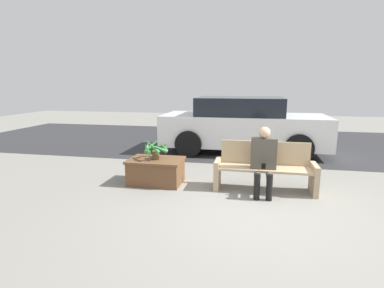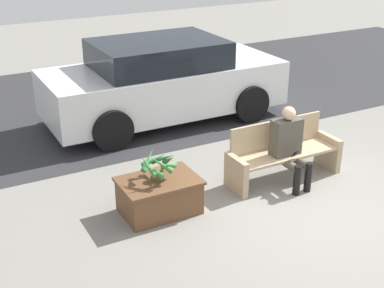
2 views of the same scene
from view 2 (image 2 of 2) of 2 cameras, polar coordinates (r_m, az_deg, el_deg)
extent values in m
plane|color=gray|center=(7.55, 13.00, -6.55)|extent=(30.00, 30.00, 0.00)
cube|color=#2D2D30|center=(11.89, -4.58, 5.37)|extent=(20.00, 6.00, 0.01)
cube|color=tan|center=(7.64, 4.72, -3.31)|extent=(0.09, 0.52, 0.53)
cube|color=tan|center=(8.61, 14.31, -0.78)|extent=(0.09, 0.52, 0.53)
cube|color=tan|center=(8.04, 9.88, -1.03)|extent=(1.61, 0.48, 0.04)
cube|color=tan|center=(8.11, 8.97, 1.11)|extent=(1.61, 0.04, 0.43)
cube|color=#4C473D|center=(7.87, 10.00, 0.75)|extent=(0.45, 0.22, 0.55)
sphere|color=tan|center=(7.72, 10.28, 3.24)|extent=(0.20, 0.20, 0.20)
cylinder|color=#4C473D|center=(7.79, 10.22, -2.16)|extent=(0.11, 0.44, 0.11)
cylinder|color=#4C473D|center=(7.91, 11.37, -1.85)|extent=(0.11, 0.44, 0.11)
cylinder|color=black|center=(7.71, 11.12, -3.82)|extent=(0.10, 0.10, 0.45)
cylinder|color=black|center=(7.83, 12.27, -3.48)|extent=(0.10, 0.10, 0.45)
cube|color=black|center=(7.78, 10.93, -1.03)|extent=(0.07, 0.09, 0.12)
cube|color=brown|center=(7.15, -3.51, -5.53)|extent=(0.99, 0.67, 0.48)
cube|color=brown|center=(7.05, -3.55, -3.95)|extent=(1.04, 0.72, 0.04)
cylinder|color=brown|center=(7.00, -3.57, -3.22)|extent=(0.14, 0.14, 0.16)
cone|color=#387F3D|center=(6.97, -2.47, -1.68)|extent=(0.10, 0.35, 0.26)
cone|color=#387F3D|center=(7.07, -3.10, -1.54)|extent=(0.30, 0.32, 0.22)
cone|color=#387F3D|center=(7.08, -4.09, -1.69)|extent=(0.37, 0.10, 0.18)
cone|color=#387F3D|center=(6.98, -4.71, -1.68)|extent=(0.31, 0.27, 0.26)
cone|color=#387F3D|center=(6.85, -4.70, -2.36)|extent=(0.14, 0.36, 0.23)
cone|color=#387F3D|center=(6.81, -4.35, -2.73)|extent=(0.26, 0.35, 0.19)
cone|color=#387F3D|center=(6.80, -3.28, -2.20)|extent=(0.33, 0.12, 0.29)
cone|color=#387F3D|center=(6.87, -2.38, -2.23)|extent=(0.31, 0.30, 0.23)
cube|color=silver|center=(10.19, -2.98, 6.08)|extent=(4.49, 1.80, 0.83)
cube|color=black|center=(9.97, -3.65, 9.60)|extent=(2.33, 1.66, 0.49)
cylinder|color=black|center=(10.21, 6.34, 4.26)|extent=(0.71, 0.18, 0.71)
cylinder|color=black|center=(11.65, 1.35, 6.88)|extent=(0.71, 0.18, 0.71)
cylinder|color=black|center=(9.01, -8.47, 1.45)|extent=(0.71, 0.18, 0.71)
cylinder|color=black|center=(10.62, -11.87, 4.68)|extent=(0.71, 0.18, 0.71)
camera|label=1|loc=(4.74, 51.85, -8.80)|focal=28.00mm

